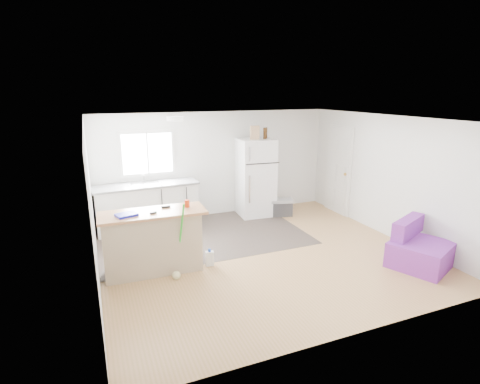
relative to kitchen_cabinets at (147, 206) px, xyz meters
name	(u,v)px	position (x,y,z in m)	size (l,w,h in m)	color
room	(263,190)	(1.67, -2.17, 0.71)	(5.51, 5.01, 2.41)	#A77E46
vinyl_zone	(203,236)	(0.95, -0.92, -0.49)	(4.05, 2.50, 0.00)	#342C27
window	(148,153)	(0.12, 0.32, 1.06)	(1.18, 0.06, 0.98)	white
interior_door	(338,171)	(4.40, -0.62, 0.53)	(0.11, 0.92, 2.10)	white
ceiling_fixture	(175,119)	(0.47, -0.97, 1.87)	(0.30, 0.30, 0.07)	white
kitchen_cabinets	(147,206)	(0.00, 0.00, 0.00)	(2.19, 0.78, 1.25)	white
peninsula	(153,242)	(-0.23, -2.09, 0.02)	(1.67, 0.68, 1.02)	tan
refrigerator	(256,177)	(2.50, -0.06, 0.41)	(0.84, 0.80, 1.79)	white
cooler	(281,207)	(3.03, -0.35, -0.29)	(0.60, 0.49, 0.40)	#313134
purple_seat	(418,250)	(3.92, -3.54, -0.22)	(1.17, 1.17, 0.74)	purple
cleaner_jug	(210,258)	(0.67, -2.24, -0.36)	(0.15, 0.12, 0.30)	white
mop	(178,264)	(0.08, -2.45, -0.26)	(0.25, 0.34, 1.23)	green
red_cup	(187,204)	(0.36, -2.06, 0.59)	(0.08, 0.08, 0.12)	red
blue_tray	(126,215)	(-0.60, -2.14, 0.54)	(0.30, 0.22, 0.04)	#1315B9
tool_a	(166,207)	(0.03, -1.95, 0.54)	(0.14, 0.05, 0.03)	black
tool_b	(153,213)	(-0.21, -2.18, 0.54)	(0.10, 0.04, 0.03)	black
cardboard_box	(255,133)	(2.42, -0.14, 1.45)	(0.20, 0.10, 0.30)	tan
bottle_left	(265,133)	(2.68, -0.14, 1.43)	(0.07, 0.07, 0.25)	#3A200A
bottle_right	(266,133)	(2.75, -0.04, 1.43)	(0.07, 0.07, 0.25)	#3A200A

